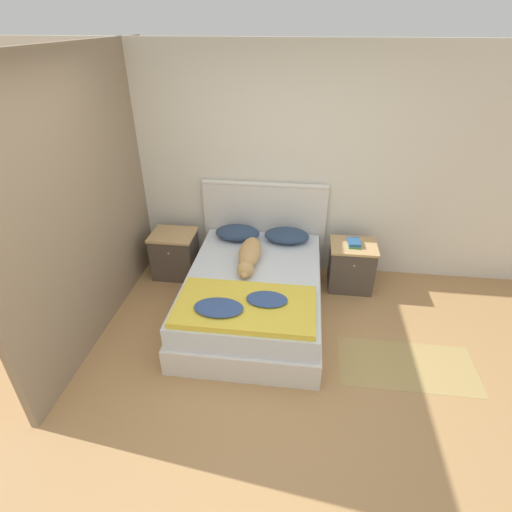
# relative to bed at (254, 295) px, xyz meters

# --- Properties ---
(ground_plane) EXTENTS (16.00, 16.00, 0.00)m
(ground_plane) POSITION_rel_bed_xyz_m (0.06, -1.08, -0.24)
(ground_plane) COLOR tan
(wall_back) EXTENTS (9.00, 0.06, 2.55)m
(wall_back) POSITION_rel_bed_xyz_m (0.06, 1.05, 1.03)
(wall_back) COLOR silver
(wall_back) RESTS_ON ground_plane
(wall_side_left) EXTENTS (0.06, 3.10, 2.55)m
(wall_side_left) POSITION_rel_bed_xyz_m (-1.49, -0.03, 1.03)
(wall_side_left) COLOR gray
(wall_side_left) RESTS_ON ground_plane
(bed) EXTENTS (1.37, 1.91, 0.50)m
(bed) POSITION_rel_bed_xyz_m (0.00, 0.00, 0.00)
(bed) COLOR silver
(bed) RESTS_ON ground_plane
(headboard) EXTENTS (1.45, 0.06, 1.11)m
(headboard) POSITION_rel_bed_xyz_m (0.00, 0.98, 0.33)
(headboard) COLOR silver
(headboard) RESTS_ON ground_plane
(nightstand_left) EXTENTS (0.51, 0.44, 0.55)m
(nightstand_left) POSITION_rel_bed_xyz_m (-1.04, 0.65, 0.03)
(nightstand_left) COLOR #4C4238
(nightstand_left) RESTS_ON ground_plane
(nightstand_right) EXTENTS (0.51, 0.44, 0.55)m
(nightstand_right) POSITION_rel_bed_xyz_m (1.04, 0.65, 0.03)
(nightstand_right) COLOR #4C4238
(nightstand_right) RESTS_ON ground_plane
(pillow_left) EXTENTS (0.51, 0.34, 0.14)m
(pillow_left) POSITION_rel_bed_xyz_m (-0.29, 0.73, 0.33)
(pillow_left) COLOR navy
(pillow_left) RESTS_ON bed
(pillow_right) EXTENTS (0.51, 0.34, 0.14)m
(pillow_right) POSITION_rel_bed_xyz_m (0.29, 0.73, 0.33)
(pillow_right) COLOR navy
(pillow_right) RESTS_ON bed
(quilt) EXTENTS (1.23, 0.69, 0.10)m
(quilt) POSITION_rel_bed_xyz_m (-0.01, -0.56, 0.29)
(quilt) COLOR yellow
(quilt) RESTS_ON bed
(dog) EXTENTS (0.23, 0.81, 0.19)m
(dog) POSITION_rel_bed_xyz_m (-0.07, 0.22, 0.34)
(dog) COLOR tan
(dog) RESTS_ON bed
(book_stack) EXTENTS (0.14, 0.21, 0.05)m
(book_stack) POSITION_rel_bed_xyz_m (1.03, 0.65, 0.33)
(book_stack) COLOR #337547
(book_stack) RESTS_ON nightstand_right
(rug) EXTENTS (1.22, 0.61, 0.00)m
(rug) POSITION_rel_bed_xyz_m (1.47, -0.56, -0.24)
(rug) COLOR tan
(rug) RESTS_ON ground_plane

